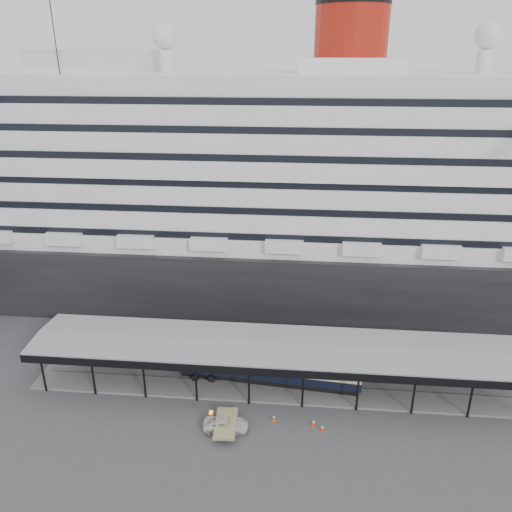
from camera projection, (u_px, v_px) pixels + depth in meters
The scene contains 8 objects.
ground at pixel (275, 410), 53.38m from camera, with size 200.00×200.00×0.00m, color #3C3C3F.
cruise_ship at pixel (289, 174), 75.92m from camera, with size 130.00×30.00×43.90m.
platform_canopy at pixel (278, 365), 57.09m from camera, with size 56.00×9.18×5.30m.
port_truck at pixel (226, 425), 50.43m from camera, with size 2.09×4.53×1.26m, color silver.
pullman_carriage at pixel (268, 363), 57.12m from camera, with size 21.27×4.70×20.73m.
traffic_cone_left at pixel (274, 418), 51.75m from camera, with size 0.50×0.50×0.74m.
traffic_cone_mid at pixel (314, 423), 51.04m from camera, with size 0.41×0.41×0.78m.
traffic_cone_right at pixel (322, 428), 50.36m from camera, with size 0.50×0.50×0.75m.
Camera 1 is at (2.04, -43.15, 35.52)m, focal length 35.00 mm.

